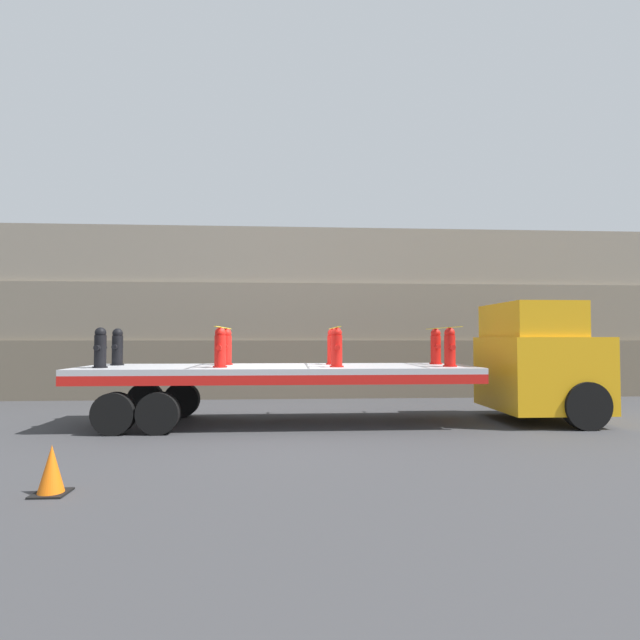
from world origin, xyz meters
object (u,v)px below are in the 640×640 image
truck_cab (541,362)px  fire_hydrant_red_near_3 (450,348)px  fire_hydrant_red_far_3 (436,347)px  traffic_cone (51,470)px  fire_hydrant_black_far_0 (117,347)px  fire_hydrant_red_far_2 (332,347)px  flatbed_trailer (251,378)px  fire_hydrant_red_near_1 (220,348)px  fire_hydrant_red_near_2 (337,348)px  fire_hydrant_black_near_0 (100,348)px  fire_hydrant_red_far_1 (226,347)px

truck_cab → fire_hydrant_red_near_3: truck_cab is taller
truck_cab → fire_hydrant_red_far_3: size_ratio=3.19×
fire_hydrant_red_far_3 → traffic_cone: (-6.54, -5.51, -1.44)m
fire_hydrant_black_far_0 → fire_hydrant_red_far_2: (5.07, 0.00, 0.00)m
flatbed_trailer → fire_hydrant_red_far_3: (4.45, 0.53, 0.68)m
fire_hydrant_red_near_1 → fire_hydrant_red_far_3: size_ratio=1.00×
truck_cab → fire_hydrant_red_near_1: size_ratio=3.19×
fire_hydrant_red_near_2 → flatbed_trailer: bearing=164.5°
fire_hydrant_black_near_0 → truck_cab: bearing=3.1°
fire_hydrant_black_far_0 → fire_hydrant_red_far_3: 7.60m
truck_cab → fire_hydrant_red_near_1: truck_cab is taller
flatbed_trailer → fire_hydrant_red_near_3: 4.54m
fire_hydrant_red_far_1 → fire_hydrant_red_near_1: bearing=-90.0°
fire_hydrant_black_far_0 → fire_hydrant_red_far_1: size_ratio=1.00×
truck_cab → fire_hydrant_black_near_0: size_ratio=3.19×
fire_hydrant_black_far_0 → fire_hydrant_red_near_3: 7.68m
fire_hydrant_red_near_3 → fire_hydrant_black_far_0: bearing=172.0°
fire_hydrant_red_near_1 → traffic_cone: (-1.47, -4.45, -1.44)m
fire_hydrant_red_far_3 → fire_hydrant_black_far_0: bearing=180.0°
truck_cab → fire_hydrant_red_near_3: (-2.38, -0.53, 0.35)m
traffic_cone → fire_hydrant_red_near_1: bearing=71.8°
fire_hydrant_red_near_1 → fire_hydrant_red_far_1: (0.00, 1.07, 0.00)m
fire_hydrant_black_far_0 → fire_hydrant_red_far_2: bearing=0.0°
fire_hydrant_red_near_1 → traffic_cone: 4.90m
flatbed_trailer → fire_hydrant_red_near_2: bearing=-15.5°
fire_hydrant_red_near_3 → traffic_cone: bearing=-145.8°
truck_cab → fire_hydrant_red_near_2: size_ratio=3.19×
fire_hydrant_red_far_2 → traffic_cone: bearing=-126.0°
fire_hydrant_red_near_3 → fire_hydrant_red_far_3: size_ratio=1.00×
fire_hydrant_black_far_0 → fire_hydrant_red_near_1: (2.53, -1.07, 0.00)m
truck_cab → fire_hydrant_red_far_2: bearing=173.8°
fire_hydrant_black_far_0 → fire_hydrant_red_near_3: size_ratio=1.00×
fire_hydrant_black_far_0 → fire_hydrant_red_near_1: bearing=-22.8°
truck_cab → fire_hydrant_red_far_2: truck_cab is taller
fire_hydrant_red_near_2 → fire_hydrant_red_near_1: bearing=180.0°
fire_hydrant_black_near_0 → fire_hydrant_red_far_2: 5.18m
fire_hydrant_red_near_1 → fire_hydrant_red_near_3: 5.07m
fire_hydrant_red_near_1 → fire_hydrant_red_far_3: bearing=11.9°
truck_cab → fire_hydrant_red_far_3: 2.46m
fire_hydrant_red_far_1 → traffic_cone: fire_hydrant_red_far_1 is taller
truck_cab → flatbed_trailer: size_ratio=0.31×
fire_hydrant_red_near_2 → fire_hydrant_black_near_0: bearing=180.0°
truck_cab → fire_hydrant_black_near_0: truck_cab is taller
truck_cab → fire_hydrant_red_near_1: (-7.45, -0.53, 0.35)m
fire_hydrant_black_near_0 → fire_hydrant_red_near_3: bearing=0.0°
fire_hydrant_red_far_2 → traffic_cone: 6.96m
truck_cab → fire_hydrant_black_far_0: truck_cab is taller
fire_hydrant_red_near_1 → traffic_cone: bearing=-108.2°
fire_hydrant_red_far_1 → truck_cab: bearing=-4.1°
fire_hydrant_red_near_1 → traffic_cone: fire_hydrant_red_near_1 is taller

